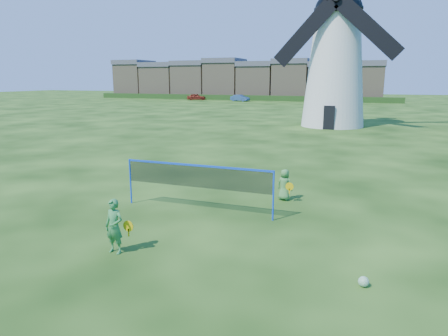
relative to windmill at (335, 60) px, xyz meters
name	(u,v)px	position (x,y,z in m)	size (l,w,h in m)	color
ground	(212,218)	(-0.82, -26.60, -5.75)	(220.00, 220.00, 0.00)	black
windmill	(335,60)	(0.00, 0.00, 0.00)	(10.81, 5.46, 15.95)	white
badminton_net	(197,177)	(-1.53, -26.13, -4.61)	(5.05, 0.05, 1.55)	blue
player_girl	(114,226)	(-2.11, -29.77, -5.07)	(0.68, 0.37, 1.37)	#348342
player_boy	(285,185)	(0.84, -23.91, -5.19)	(0.67, 0.47, 1.11)	#4A8E45
play_ball	(364,282)	(3.69, -29.38, -5.64)	(0.22, 0.22, 0.22)	green
terraced_houses	(237,80)	(-24.53, 45.40, -1.79)	(57.78, 8.40, 8.32)	gray
hedge	(235,98)	(-22.82, 39.40, -5.25)	(62.00, 0.80, 1.00)	#193814
car_left	(196,97)	(-29.97, 36.64, -5.11)	(1.50, 3.74, 1.27)	maroon
car_right	(240,98)	(-20.65, 36.04, -5.14)	(1.29, 3.69, 1.22)	navy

